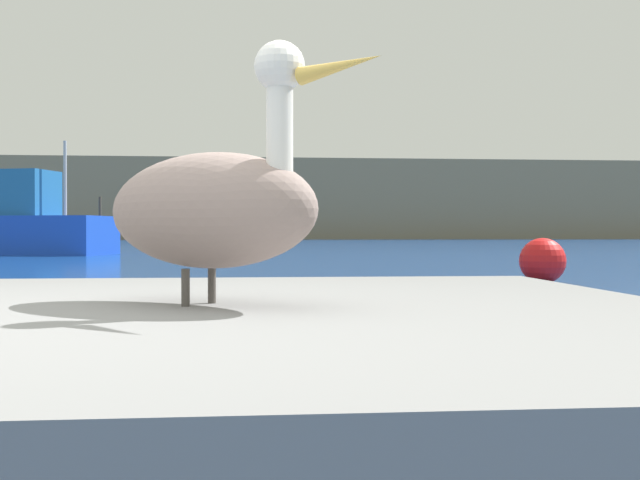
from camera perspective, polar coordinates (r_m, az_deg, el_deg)
name	(u,v)px	position (r m, az deg, el deg)	size (l,w,h in m)	color
hillside_backdrop	(248,201)	(83.74, -5.62, 3.03)	(140.00, 14.48, 8.58)	#7F755B
pier_dock	(209,390)	(2.72, -8.67, -11.45)	(3.49, 3.18, 0.61)	gray
pelican	(212,204)	(2.64, -8.39, 2.76)	(1.05, 0.92, 0.90)	gray
fishing_boat_blue	(11,226)	(29.76, -22.92, 0.98)	(8.14, 4.63, 4.21)	blue
mooring_buoy	(543,261)	(12.68, 16.95, -1.56)	(0.76, 0.76, 0.76)	red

